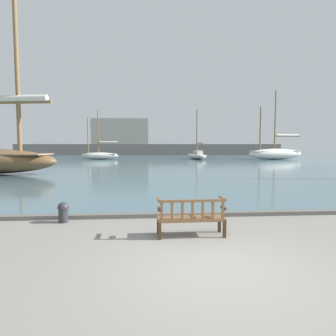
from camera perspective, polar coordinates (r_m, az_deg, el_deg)
ground_plane at (r=5.64m, az=8.91°, el=-18.39°), size 160.00×160.00×0.00m
harbor_water at (r=49.12m, az=-2.94°, el=1.99°), size 100.00×80.00×0.08m
quay_edge_kerb at (r=9.24m, az=3.37°, el=-8.83°), size 40.00×0.30×0.12m
park_bench at (r=7.24m, az=4.42°, el=-9.26°), size 1.61×0.55×0.92m
sailboat_far_port at (r=45.18m, az=19.81°, el=2.71°), size 8.81×3.67×9.62m
sailboat_mid_port at (r=43.84m, az=-12.90°, el=2.45°), size 5.38×1.45×6.99m
sailboat_distant_harbor at (r=43.47m, az=5.58°, el=2.41°), size 2.66×5.56×7.15m
mooring_bollard at (r=8.99m, az=-19.32°, el=-7.78°), size 0.31×0.31×0.58m
far_breakwater at (r=59.79m, az=-4.86°, el=4.45°), size 52.30×2.40×7.25m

